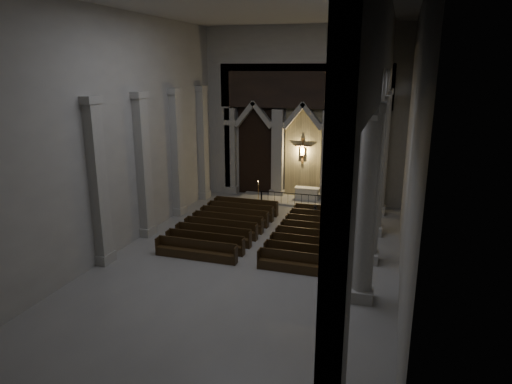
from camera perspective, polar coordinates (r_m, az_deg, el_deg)
room at (r=21.07m, az=-0.52°, el=10.84°), size 24.00×24.10×12.00m
sanctuary_wall at (r=32.28m, az=5.94°, el=10.57°), size 14.00×0.77×12.00m
right_arcade at (r=21.38m, az=15.08°, el=11.00°), size 1.00×24.00×12.00m
left_pilasters at (r=27.48m, az=-11.72°, el=3.80°), size 0.60×13.00×8.03m
sanctuary_step at (r=32.58m, az=5.29°, el=-1.10°), size 8.50×2.60×0.15m
altar at (r=32.58m, az=6.39°, el=-0.18°), size 1.72×0.69×0.88m
altar_rail at (r=31.34m, az=4.86°, el=-0.69°), size 4.84×0.09×0.95m
candle_stand_left at (r=32.22m, az=0.29°, el=-0.57°), size 0.26×0.26×1.56m
candle_stand_right at (r=30.95m, az=10.08°, el=-1.60°), size 0.23×0.23×1.35m
pews at (r=25.60m, az=1.69°, el=-5.11°), size 9.70×8.18×0.96m
worshipper at (r=27.95m, az=7.43°, el=-2.82°), size 0.51×0.41×1.22m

